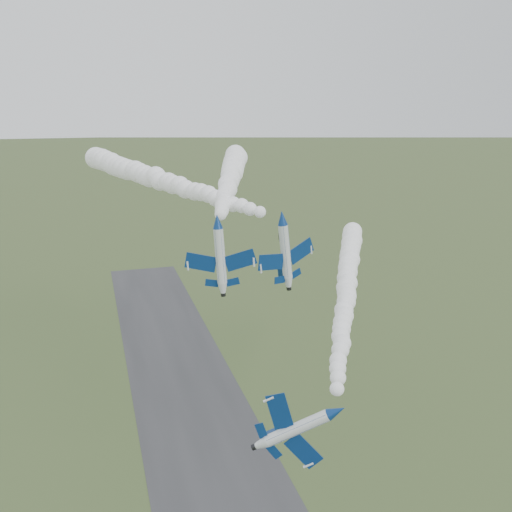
% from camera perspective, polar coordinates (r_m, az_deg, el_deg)
% --- Properties ---
extents(runway, '(24.00, 260.00, 0.04)m').
position_cam_1_polar(runway, '(108.02, -4.14, -20.56)').
color(runway, '#313134').
rests_on(runway, ground).
extents(jet_lead, '(7.05, 11.77, 8.83)m').
position_cam_1_polar(jet_lead, '(67.64, 8.09, -15.15)').
color(jet_lead, silver).
extents(smoke_trail_jet_lead, '(35.04, 71.52, 4.58)m').
position_cam_1_polar(smoke_trail_jet_lead, '(104.80, 9.10, -2.83)').
color(smoke_trail_jet_lead, white).
extents(jet_pair_left, '(10.17, 11.82, 3.00)m').
position_cam_1_polar(jet_pair_left, '(79.25, -3.89, 3.49)').
color(jet_pair_left, silver).
extents(smoke_trail_jet_pair_left, '(23.78, 62.99, 5.06)m').
position_cam_1_polar(smoke_trail_jet_pair_left, '(113.45, -2.56, 7.92)').
color(smoke_trail_jet_pair_left, white).
extents(jet_pair_right, '(10.29, 11.98, 3.18)m').
position_cam_1_polar(jet_pair_right, '(81.69, 2.68, 3.84)').
color(jet_pair_right, silver).
extents(smoke_trail_jet_pair_right, '(29.00, 68.44, 5.14)m').
position_cam_1_polar(smoke_trail_jet_pair_right, '(113.41, -9.74, 7.65)').
color(smoke_trail_jet_pair_right, white).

